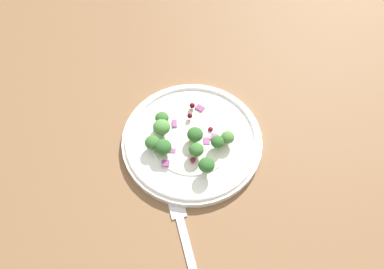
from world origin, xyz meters
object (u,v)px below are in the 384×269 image
(plate, at_px, (192,140))
(broccoli_floret_1, at_px, (195,135))
(fork, at_px, (187,246))
(broccoli_floret_2, at_px, (162,127))
(broccoli_floret_0, at_px, (196,150))

(plate, relative_size, broccoli_floret_1, 8.84)
(broccoli_floret_1, xyz_separation_m, fork, (0.12, 0.13, -0.03))
(broccoli_floret_2, bearing_deg, fork, 63.12)
(broccoli_floret_1, xyz_separation_m, broccoli_floret_2, (0.03, -0.04, 0.00))
(broccoli_floret_2, bearing_deg, plate, 128.71)
(plate, distance_m, broccoli_floret_0, 0.04)
(broccoli_floret_0, distance_m, broccoli_floret_2, 0.07)
(broccoli_floret_0, height_order, broccoli_floret_1, same)
(plate, height_order, broccoli_floret_0, broccoli_floret_0)
(broccoli_floret_0, relative_size, broccoli_floret_1, 0.91)
(broccoli_floret_1, relative_size, broccoli_floret_2, 0.91)
(broccoli_floret_1, distance_m, broccoli_floret_2, 0.06)
(plate, xyz_separation_m, broccoli_floret_0, (0.01, 0.03, 0.02))
(plate, distance_m, broccoli_floret_1, 0.02)
(broccoli_floret_0, xyz_separation_m, broccoli_floret_1, (-0.02, -0.02, -0.00))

